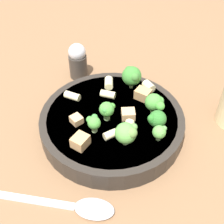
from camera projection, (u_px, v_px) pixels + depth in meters
name	position (u px, v px, depth m)	size (l,w,h in m)	color
ground_plane	(112.00, 130.00, 0.58)	(2.00, 2.00, 0.00)	brown
pasta_bowl	(112.00, 122.00, 0.56)	(0.26, 0.26, 0.04)	#28231E
broccoli_floret_0	(127.00, 133.00, 0.49)	(0.03, 0.04, 0.04)	#93B766
broccoli_floret_1	(94.00, 122.00, 0.52)	(0.02, 0.02, 0.03)	#9EC175
broccoli_floret_2	(107.00, 110.00, 0.53)	(0.03, 0.03, 0.04)	#84AD60
broccoli_floret_3	(159.00, 132.00, 0.50)	(0.02, 0.02, 0.03)	#84AD60
broccoli_floret_4	(156.00, 104.00, 0.54)	(0.03, 0.03, 0.04)	#84AD60
broccoli_floret_5	(157.00, 119.00, 0.52)	(0.03, 0.03, 0.03)	#93B766
broccoli_floret_6	(132.00, 76.00, 0.59)	(0.04, 0.04, 0.05)	#93B766
rigatoni_0	(108.00, 94.00, 0.59)	(0.01, 0.01, 0.03)	beige
rigatoni_1	(110.00, 135.00, 0.51)	(0.01, 0.01, 0.02)	beige
rigatoni_2	(129.00, 127.00, 0.52)	(0.02, 0.02, 0.02)	beige
rigatoni_3	(72.00, 96.00, 0.58)	(0.01, 0.01, 0.03)	beige
rigatoni_4	(109.00, 83.00, 0.61)	(0.02, 0.02, 0.03)	beige
rigatoni_5	(149.00, 86.00, 0.60)	(0.02, 0.02, 0.02)	beige
chicken_chunk_0	(143.00, 94.00, 0.58)	(0.03, 0.02, 0.02)	tan
chicken_chunk_1	(80.00, 141.00, 0.50)	(0.03, 0.02, 0.02)	tan
chicken_chunk_2	(76.00, 120.00, 0.54)	(0.02, 0.02, 0.01)	tan
chicken_chunk_3	(128.00, 114.00, 0.55)	(0.02, 0.02, 0.02)	tan
pepper_shaker	(78.00, 61.00, 0.67)	(0.04, 0.04, 0.08)	#332D28
spoon	(78.00, 206.00, 0.46)	(0.08, 0.19, 0.01)	silver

